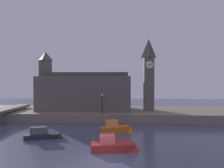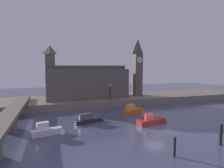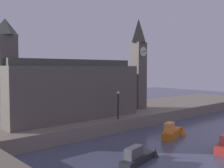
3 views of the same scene
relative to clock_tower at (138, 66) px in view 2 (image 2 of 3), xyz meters
name	(u,v)px [view 2 (image 2 of 3)]	position (x,y,z in m)	size (l,w,h in m)	color
ground_plane	(155,128)	(-6.58, -19.38, -8.64)	(120.00, 120.00, 0.00)	#474C66
far_embankment	(111,99)	(-6.58, 0.62, -7.89)	(70.00, 12.00, 1.50)	slate
clock_tower	(138,66)	(0.00, 0.00, 0.00)	(2.06, 2.12, 13.74)	#5B544C
parliament_hall	(85,82)	(-12.82, 0.17, -3.53)	(17.73, 6.44, 11.45)	#5B544C
bridge_span	(9,118)	(-25.77, -13.92, -7.02)	(2.40, 29.13, 2.22)	#6B6051
streetlamp	(110,90)	(-8.51, -4.58, -4.98)	(0.36, 0.36, 3.41)	black
mooring_post_left	(175,147)	(-9.24, -27.20, -7.69)	(0.25, 0.25, 1.90)	black
mooring_post_right	(221,135)	(-2.75, -26.47, -7.50)	(0.35, 0.35, 2.29)	black
boat_ferry_white	(49,130)	(-20.67, -17.40, -8.09)	(4.28, 1.79, 1.71)	silver
boat_barge_dark	(90,119)	(-14.62, -13.90, -8.17)	(4.89, 2.03, 1.66)	#232328
boat_dinghy_red	(153,120)	(-5.77, -17.50, -8.11)	(5.17, 2.15, 1.73)	maroon
boat_patrol_orange	(134,110)	(-5.84, -10.84, -8.05)	(4.82, 2.46, 1.79)	orange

